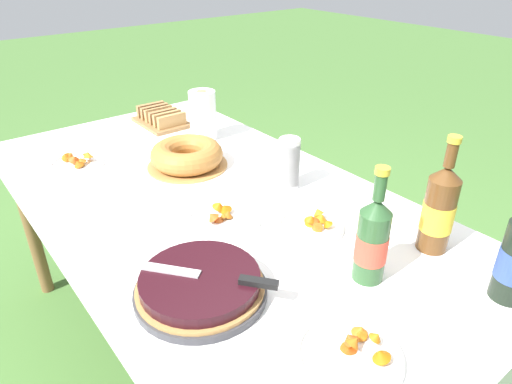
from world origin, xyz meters
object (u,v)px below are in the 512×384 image
(serving_knife, at_px, (212,276))
(paper_towel_roll, at_px, (203,115))
(snack_plate_far, at_px, (312,224))
(bundt_cake, at_px, (187,155))
(snack_plate_near, at_px, (223,219))
(berry_tart, at_px, (200,286))
(cider_bottle_green, at_px, (372,240))
(cider_bottle_amber, at_px, (439,209))
(bread_board, at_px, (161,118))
(snack_plate_right, at_px, (351,353))
(snack_plate_left, at_px, (77,162))
(cup_stack, at_px, (289,163))

(serving_knife, height_order, paper_towel_roll, paper_towel_roll)
(serving_knife, distance_m, snack_plate_far, 0.40)
(bundt_cake, bearing_deg, serving_knife, -26.19)
(snack_plate_near, relative_size, snack_plate_far, 1.13)
(bundt_cake, relative_size, paper_towel_roll, 1.44)
(berry_tart, height_order, paper_towel_roll, paper_towel_roll)
(serving_knife, bearing_deg, paper_towel_roll, -69.61)
(cider_bottle_green, height_order, paper_towel_roll, cider_bottle_green)
(cider_bottle_amber, height_order, bread_board, cider_bottle_amber)
(cider_bottle_amber, distance_m, snack_plate_far, 0.35)
(cider_bottle_amber, bearing_deg, bundt_cake, -163.43)
(cider_bottle_green, xyz_separation_m, paper_towel_roll, (-1.02, 0.18, -0.01))
(snack_plate_right, bearing_deg, snack_plate_left, -174.48)
(snack_plate_near, xyz_separation_m, snack_plate_left, (-0.66, -0.21, 0.00))
(serving_knife, distance_m, cider_bottle_amber, 0.61)
(bread_board, bearing_deg, paper_towel_roll, 12.26)
(cup_stack, bearing_deg, snack_plate_left, -140.15)
(bundt_cake, relative_size, snack_plate_far, 1.54)
(serving_knife, bearing_deg, cider_bottle_green, -155.71)
(cider_bottle_green, relative_size, paper_towel_roll, 1.47)
(berry_tart, bearing_deg, bundt_cake, 151.70)
(snack_plate_far, bearing_deg, snack_plate_right, -34.91)
(snack_plate_far, bearing_deg, bundt_cake, -173.41)
(bundt_cake, height_order, snack_plate_left, bundt_cake)
(snack_plate_near, bearing_deg, serving_knife, -39.11)
(paper_towel_roll, relative_size, bread_board, 0.79)
(berry_tart, distance_m, snack_plate_far, 0.41)
(bread_board, bearing_deg, cider_bottle_amber, 5.09)
(cider_bottle_green, distance_m, cider_bottle_amber, 0.24)
(bundt_cake, bearing_deg, bread_board, 163.34)
(snack_plate_near, distance_m, snack_plate_left, 0.69)
(bundt_cake, distance_m, snack_plate_right, 1.00)
(cup_stack, height_order, snack_plate_far, cup_stack)
(cider_bottle_amber, bearing_deg, snack_plate_far, -145.31)
(snack_plate_far, relative_size, paper_towel_roll, 0.93)
(cider_bottle_green, distance_m, snack_plate_near, 0.46)
(bundt_cake, bearing_deg, cider_bottle_green, 1.35)
(snack_plate_near, bearing_deg, bundt_cake, 163.92)
(serving_knife, relative_size, snack_plate_left, 1.59)
(cider_bottle_green, xyz_separation_m, bread_board, (-1.29, 0.12, -0.08))
(bread_board, bearing_deg, snack_plate_left, -65.98)
(berry_tart, xyz_separation_m, cider_bottle_amber, (0.23, 0.60, 0.09))
(snack_plate_right, distance_m, bread_board, 1.48)
(snack_plate_near, bearing_deg, snack_plate_right, -8.65)
(bundt_cake, xyz_separation_m, cup_stack, (0.35, 0.19, 0.04))
(cup_stack, relative_size, cider_bottle_amber, 0.54)
(berry_tart, distance_m, cider_bottle_green, 0.42)
(bundt_cake, height_order, paper_towel_roll, paper_towel_roll)
(berry_tart, xyz_separation_m, serving_knife, (0.02, 0.02, 0.04))
(serving_knife, distance_m, paper_towel_roll, 0.99)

